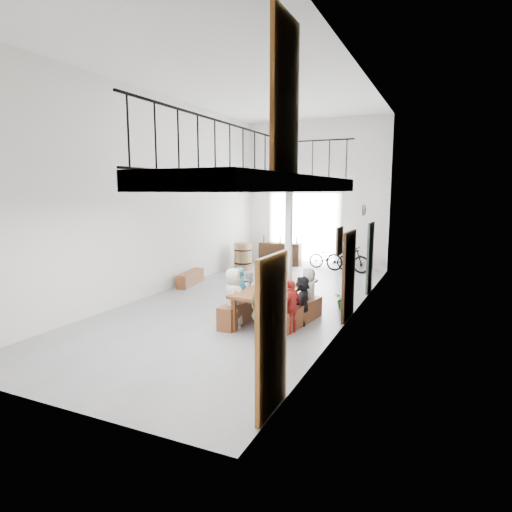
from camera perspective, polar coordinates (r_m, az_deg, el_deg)
The scene contains 24 objects.
floor at distance 11.25m, azimuth -1.21°, elevation -6.16°, with size 12.00×12.00×0.00m, color slate.
room_walls at distance 10.89m, azimuth -1.27°, elevation 12.22°, with size 12.00×12.00×12.00m.
gateway_portal at distance 16.62m, azimuth 6.39°, elevation 3.53°, with size 2.80×0.08×2.80m, color white.
right_wall_decor at distance 8.26m, azimuth 10.15°, elevation 0.59°, with size 0.07×8.28×5.07m.
balcony at distance 7.21m, azimuth 2.25°, elevation 9.28°, with size 1.52×5.62×4.00m.
tasting_table at distance 9.46m, azimuth 2.67°, elevation -4.63°, with size 1.25×2.55×0.79m.
bench_inner at distance 9.79m, azimuth -1.28°, elevation -6.94°, with size 0.34×2.15×0.49m, color brown.
bench_wall at distance 9.35m, azimuth 5.67°, elevation -7.87°, with size 0.25×1.96×0.45m, color brown.
tableware at distance 9.53m, azimuth 2.67°, elevation -3.18°, with size 0.47×1.44×0.35m.
side_bench at distance 13.40m, azimuth -8.73°, elevation -2.94°, with size 0.32×1.46×0.41m, color brown.
oak_barrel at distance 15.80m, azimuth -1.76°, elevation -0.03°, with size 0.66×0.66×0.97m.
serving_counter at distance 16.74m, azimuth 3.24°, elevation 0.28°, with size 1.64×0.45×0.86m, color #36200E.
counter_bottles at distance 16.66m, azimuth 3.24°, elevation 2.22°, with size 1.39×0.16×0.28m.
guest_left_a at distance 9.12m, azimuth -3.05°, elevation -5.59°, with size 0.62×0.41×1.28m, color silver.
guest_left_b at distance 9.62m, azimuth -2.03°, elevation -5.05°, with size 0.44×0.29×1.20m, color teal.
guest_left_c at distance 10.12m, azimuth -0.80°, elevation -4.83°, with size 0.50×0.39×1.04m, color silver.
guest_left_d at distance 10.55m, azimuth 0.90°, elevation -3.92°, with size 0.75×0.43×1.16m, color teal.
guest_right_a at distance 8.77m, azimuth 4.75°, elevation -6.75°, with size 0.65×0.27×1.11m, color #AB211D.
guest_right_b at distance 9.35m, azimuth 6.20°, elevation -5.91°, with size 1.00×0.32×1.07m, color black.
guest_right_c at distance 9.98m, azimuth 7.02°, elevation -4.80°, with size 0.55×0.36×1.13m, color silver.
host_standing at distance 7.97m, azimuth 1.32°, elevation -6.24°, with size 0.61×0.40×1.67m, color #4D5731.
potted_plant at distance 10.77m, azimuth 11.61°, elevation -5.71°, with size 0.43×0.37×0.48m, color #214B1C.
bicycle_near at distance 16.08m, azimuth 9.85°, elevation -0.21°, with size 0.57×1.62×0.85m, color black.
bicycle_far at distance 15.52m, azimuth 12.13°, elevation -0.35°, with size 0.46×1.64×0.98m, color black.
Camera 1 is at (4.69, -9.81, 2.89)m, focal length 30.00 mm.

